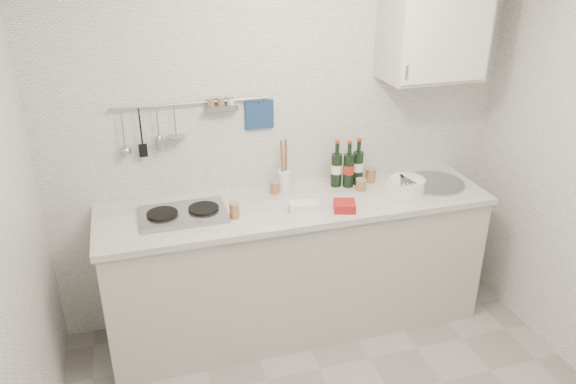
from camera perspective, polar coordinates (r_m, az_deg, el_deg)
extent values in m
cube|color=silver|center=(3.61, -0.46, 5.71)|extent=(3.00, 0.02, 2.50)
cube|color=#B6B3A8|center=(3.71, 0.89, -7.68)|extent=(2.40, 0.60, 0.88)
cube|color=silver|center=(3.48, 0.94, -1.30)|extent=(2.44, 0.64, 0.04)
cube|color=black|center=(3.95, 0.76, -12.31)|extent=(2.34, 0.52, 0.10)
cube|color=#93969B|center=(3.35, -10.58, -2.25)|extent=(0.50, 0.32, 0.03)
cylinder|color=black|center=(3.33, -12.66, -2.17)|extent=(0.18, 0.18, 0.01)
cylinder|color=black|center=(3.35, -8.58, -1.66)|extent=(0.18, 0.18, 0.01)
cylinder|color=#93969B|center=(3.84, 14.59, 0.88)|extent=(0.40, 0.40, 0.02)
cylinder|color=#93969B|center=(3.86, 14.50, 0.12)|extent=(0.34, 0.34, 0.10)
cylinder|color=#93969B|center=(3.40, -9.80, 8.86)|extent=(0.95, 0.02, 0.02)
cube|color=navy|center=(3.51, -2.93, 7.85)|extent=(0.18, 0.02, 0.18)
cube|color=#B6B3A8|center=(3.64, 14.65, 16.45)|extent=(0.60, 0.35, 0.70)
cube|color=white|center=(3.49, 16.18, 15.94)|extent=(0.56, 0.01, 0.66)
cylinder|color=#93969B|center=(3.40, 11.97, 11.83)|extent=(0.01, 0.01, 0.08)
cylinder|color=#5062B6|center=(3.36, -11.65, -2.34)|extent=(0.29, 0.29, 0.01)
cylinder|color=#5062B6|center=(3.36, -11.58, -2.12)|extent=(0.28, 0.28, 0.01)
cylinder|color=white|center=(3.67, 11.66, 0.02)|extent=(0.26, 0.26, 0.01)
cylinder|color=white|center=(3.67, 11.72, 0.23)|extent=(0.26, 0.26, 0.01)
cylinder|color=white|center=(3.67, 11.79, 0.43)|extent=(0.25, 0.25, 0.01)
cylinder|color=white|center=(3.67, 11.86, 0.64)|extent=(0.24, 0.24, 0.01)
cylinder|color=white|center=(3.67, 11.93, 0.85)|extent=(0.24, 0.24, 0.01)
cylinder|color=white|center=(3.67, 11.99, 1.05)|extent=(0.23, 0.23, 0.01)
cylinder|color=white|center=(3.67, 12.06, 1.26)|extent=(0.23, 0.23, 0.01)
cube|color=white|center=(3.36, 1.69, -1.48)|extent=(0.19, 0.13, 0.05)
cube|color=red|center=(3.38, 5.75, -1.43)|extent=(0.16, 0.16, 0.05)
cylinder|color=white|center=(3.61, -0.39, 1.16)|extent=(0.09, 0.09, 0.13)
cylinder|color=brown|center=(3.55, -0.23, 3.56)|extent=(0.04, 0.06, 0.26)
cylinder|color=brown|center=(3.56, -0.61, 3.43)|extent=(0.02, 0.05, 0.24)
cylinder|color=olive|center=(3.57, -1.37, 0.42)|extent=(0.06, 0.06, 0.07)
cylinder|color=tan|center=(3.56, -1.38, 1.04)|extent=(0.06, 0.06, 0.01)
cylinder|color=olive|center=(3.78, 8.37, 1.65)|extent=(0.07, 0.07, 0.09)
cylinder|color=tan|center=(3.76, 8.42, 2.33)|extent=(0.07, 0.07, 0.01)
cylinder|color=olive|center=(3.65, 7.40, 0.69)|extent=(0.06, 0.06, 0.07)
cylinder|color=tan|center=(3.64, 7.43, 1.24)|extent=(0.07, 0.07, 0.01)
cylinder|color=olive|center=(3.28, -5.46, -1.93)|extent=(0.06, 0.06, 0.09)
cylinder|color=tan|center=(3.26, -5.49, -1.15)|extent=(0.06, 0.06, 0.01)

